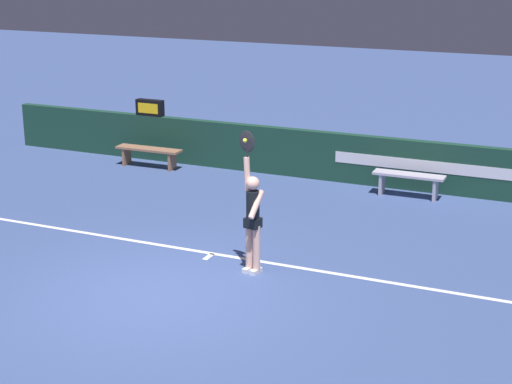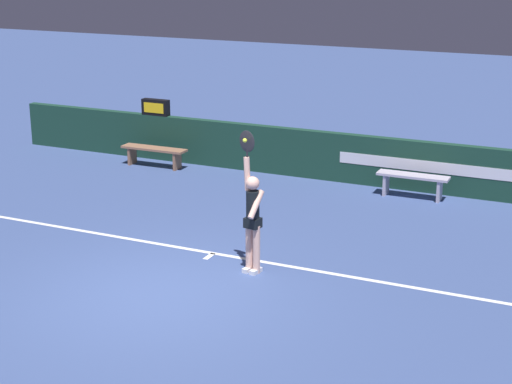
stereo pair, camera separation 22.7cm
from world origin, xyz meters
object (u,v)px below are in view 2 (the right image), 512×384
(tennis_player, at_px, (252,216))
(courtside_bench_far, at_px, (413,180))
(tennis_ball, at_px, (245,140))
(courtside_bench_near, at_px, (154,152))
(speed_display, at_px, (156,107))

(tennis_player, bearing_deg, courtside_bench_far, 75.17)
(tennis_ball, xyz_separation_m, courtside_bench_far, (1.41, 5.04, -1.79))
(tennis_ball, xyz_separation_m, courtside_bench_near, (-4.70, 4.91, -1.80))
(tennis_player, height_order, courtside_bench_near, tennis_player)
(speed_display, height_order, courtside_bench_near, speed_display)
(courtside_bench_near, height_order, courtside_bench_far, courtside_bench_far)
(speed_display, distance_m, tennis_ball, 7.57)
(speed_display, bearing_deg, courtside_bench_near, -63.93)
(tennis_player, distance_m, courtside_bench_near, 6.85)
(tennis_player, distance_m, tennis_ball, 1.22)
(tennis_ball, relative_size, courtside_bench_near, 0.04)
(tennis_player, height_order, tennis_ball, tennis_player)
(courtside_bench_far, bearing_deg, courtside_bench_near, -178.87)
(speed_display, height_order, courtside_bench_far, speed_display)
(tennis_ball, distance_m, courtside_bench_near, 7.04)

